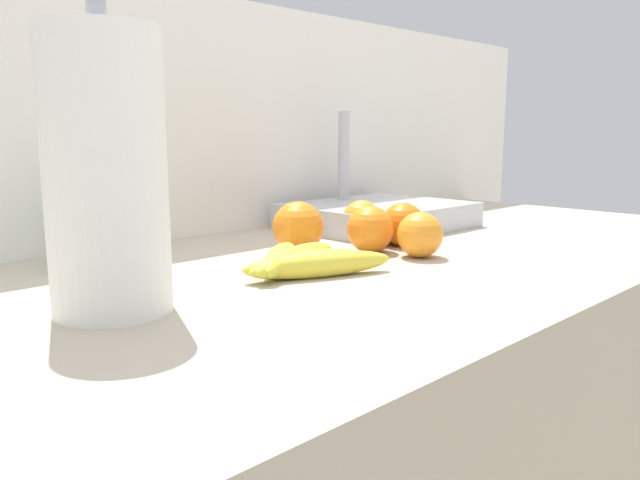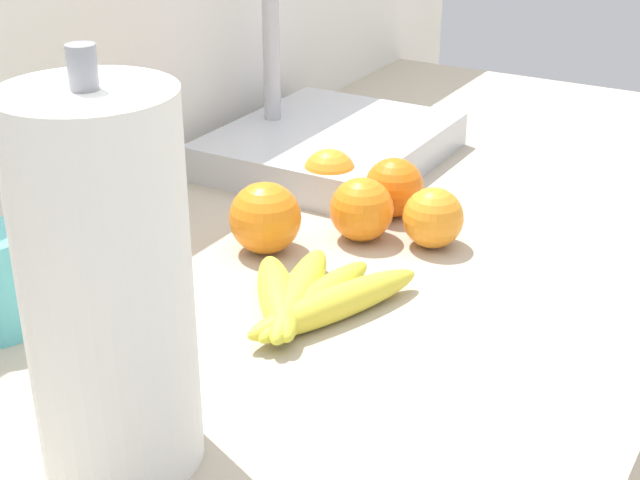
# 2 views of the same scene
# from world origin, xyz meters

# --- Properties ---
(wall_back) EXTENTS (2.28, 0.06, 1.30)m
(wall_back) POSITION_xyz_m (0.00, 0.38, 0.65)
(wall_back) COLOR silver
(wall_back) RESTS_ON ground
(banana_bunch) EXTENTS (0.21, 0.18, 0.04)m
(banana_bunch) POSITION_xyz_m (-0.03, -0.01, 0.89)
(banana_bunch) COLOR gold
(banana_bunch) RESTS_ON counter
(orange_right) EXTENTS (0.07, 0.07, 0.07)m
(orange_right) POSITION_xyz_m (0.16, 0.03, 0.91)
(orange_right) COLOR orange
(orange_right) RESTS_ON counter
(orange_back_left) EXTENTS (0.07, 0.07, 0.07)m
(orange_back_left) POSITION_xyz_m (0.24, 0.02, 0.90)
(orange_back_left) COLOR orange
(orange_back_left) RESTS_ON counter
(orange_center) EXTENTS (0.08, 0.08, 0.08)m
(orange_center) POSITION_xyz_m (0.07, 0.10, 0.91)
(orange_center) COLOR orange
(orange_center) RESTS_ON counter
(orange_far_right) EXTENTS (0.07, 0.07, 0.07)m
(orange_far_right) POSITION_xyz_m (0.23, 0.11, 0.90)
(orange_far_right) COLOR orange
(orange_far_right) RESTS_ON counter
(orange_back_right) EXTENTS (0.07, 0.07, 0.07)m
(orange_back_right) POSITION_xyz_m (0.18, -0.05, 0.90)
(orange_back_right) COLOR orange
(orange_back_right) RESTS_ON counter
(paper_towel_roll) EXTENTS (0.13, 0.13, 0.33)m
(paper_towel_roll) POSITION_xyz_m (-0.29, 0.00, 1.02)
(paper_towel_roll) COLOR white
(paper_towel_roll) RESTS_ON counter
(sink_basin) EXTENTS (0.33, 0.28, 0.23)m
(sink_basin) POSITION_xyz_m (0.36, 0.18, 0.89)
(sink_basin) COLOR #B7BABF
(sink_basin) RESTS_ON counter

